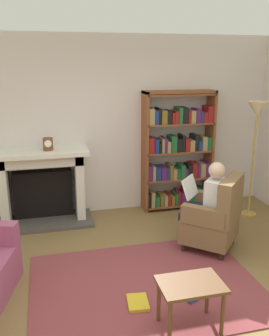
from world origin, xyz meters
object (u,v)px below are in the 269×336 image
object	(u,v)px
fireplace	(42,184)
mantel_clock	(48,144)
bookshelf	(178,152)
seated_reader	(207,201)
armchair_reading	(215,218)
floor_lamp	(257,120)
side_table	(191,290)

from	to	relation	value
fireplace	mantel_clock	world-z (taller)	mantel_clock
bookshelf	seated_reader	size ratio (longest dim) A/B	1.65
mantel_clock	armchair_reading	world-z (taller)	mantel_clock
armchair_reading	floor_lamp	size ratio (longest dim) A/B	0.55
fireplace	mantel_clock	bearing A→B (deg)	-40.72
bookshelf	side_table	size ratio (longest dim) A/B	3.36
mantel_clock	side_table	world-z (taller)	mantel_clock
fireplace	side_table	xyz separation A→B (m)	(1.22, -2.72, -0.19)
seated_reader	floor_lamp	bearing A→B (deg)	168.35
seated_reader	side_table	xyz separation A→B (m)	(-0.77, -1.39, -0.23)
fireplace	bookshelf	xyz separation A→B (m)	(2.11, 0.04, 0.34)
mantel_clock	bookshelf	xyz separation A→B (m)	(1.99, 0.14, -0.26)
side_table	fireplace	bearing A→B (deg)	114.21
fireplace	side_table	size ratio (longest dim) A/B	2.47
fireplace	mantel_clock	size ratio (longest dim) A/B	7.82
fireplace	seated_reader	size ratio (longest dim) A/B	1.21
seated_reader	floor_lamp	distance (m)	1.60
mantel_clock	bookshelf	size ratio (longest dim) A/B	0.09
mantel_clock	side_table	xyz separation A→B (m)	(1.11, -2.62, -0.80)
seated_reader	floor_lamp	xyz separation A→B (m)	(1.09, 0.79, 0.87)
armchair_reading	seated_reader	bearing A→B (deg)	-90.00
fireplace	floor_lamp	world-z (taller)	floor_lamp
fireplace	bookshelf	distance (m)	2.14
fireplace	floor_lamp	size ratio (longest dim) A/B	0.79
mantel_clock	armchair_reading	bearing A→B (deg)	-33.64
fireplace	seated_reader	bearing A→B (deg)	-33.67
seated_reader	mantel_clock	bearing A→B (deg)	-80.73
seated_reader	floor_lamp	size ratio (longest dim) A/B	0.65
fireplace	armchair_reading	world-z (taller)	fireplace
mantel_clock	seated_reader	bearing A→B (deg)	-33.18
seated_reader	fireplace	bearing A→B (deg)	-81.21
side_table	armchair_reading	bearing A→B (deg)	56.77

